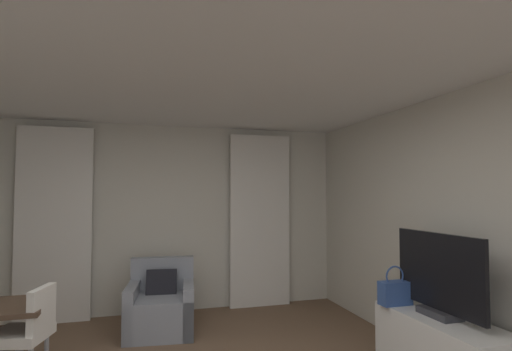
{
  "coord_description": "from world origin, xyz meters",
  "views": [
    {
      "loc": [
        -0.3,
        -2.66,
        1.64
      ],
      "look_at": [
        0.81,
        1.17,
        1.82
      ],
      "focal_mm": 27.58,
      "sensor_mm": 36.0,
      "label": 1
    }
  ],
  "objects_px": {
    "armchair": "(161,307)",
    "tv_flatscreen": "(439,277)",
    "desk_chair": "(24,349)",
    "handbag_primary": "(395,292)"
  },
  "relations": [
    {
      "from": "armchair",
      "to": "tv_flatscreen",
      "type": "distance_m",
      "value": 3.07
    },
    {
      "from": "tv_flatscreen",
      "to": "handbag_primary",
      "type": "distance_m",
      "value": 0.49
    },
    {
      "from": "desk_chair",
      "to": "tv_flatscreen",
      "type": "xyz_separation_m",
      "value": [
        3.36,
        -0.75,
        0.52
      ]
    },
    {
      "from": "desk_chair",
      "to": "armchair",
      "type": "bearing_deg",
      "value": 47.97
    },
    {
      "from": "armchair",
      "to": "desk_chair",
      "type": "distance_m",
      "value": 1.68
    },
    {
      "from": "armchair",
      "to": "handbag_primary",
      "type": "xyz_separation_m",
      "value": [
        2.1,
        -1.58,
        0.41
      ]
    },
    {
      "from": "armchair",
      "to": "handbag_primary",
      "type": "height_order",
      "value": "handbag_primary"
    },
    {
      "from": "tv_flatscreen",
      "to": "desk_chair",
      "type": "bearing_deg",
      "value": 167.44
    },
    {
      "from": "desk_chair",
      "to": "handbag_primary",
      "type": "xyz_separation_m",
      "value": [
        3.22,
        -0.33,
        0.31
      ]
    },
    {
      "from": "armchair",
      "to": "tv_flatscreen",
      "type": "relative_size",
      "value": 0.84
    }
  ]
}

